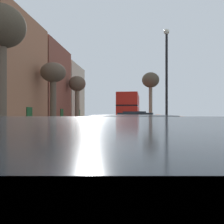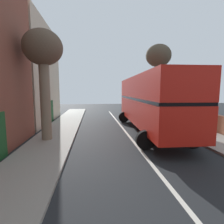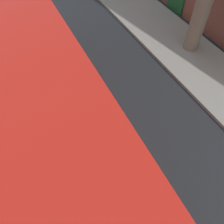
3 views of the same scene
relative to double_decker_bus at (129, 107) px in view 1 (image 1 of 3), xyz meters
name	(u,v)px [view 1 (image 1 of 3)]	position (x,y,z in m)	size (l,w,h in m)	color
ground_plane	(105,132)	(-1.70, -14.11, -2.36)	(84.00, 84.00, 0.00)	black
road_centre_line	(105,132)	(-1.70, -14.11, -2.35)	(0.16, 54.00, 0.01)	silver
sidewalk_left	(47,131)	(-6.60, -14.11, -2.30)	(2.60, 60.00, 0.12)	gray
sidewalk_right	(165,132)	(3.20, -14.11, -2.30)	(2.60, 60.00, 0.12)	gray
terraced_houses_left	(3,73)	(-10.20, -14.67, 2.62)	(4.07, 47.62, 10.36)	brown
boundary_wall_right	(184,125)	(4.75, -14.11, -1.69)	(0.36, 54.00, 1.32)	#9E6647
double_decker_bus	(129,107)	(0.00, 0.00, 0.00)	(3.83, 11.53, 4.06)	red
parked_car_black_right_0	(134,143)	(0.80, -28.98, -1.45)	(2.58, 4.52, 1.58)	black
parked_car_grey_right_1	(135,121)	(0.80, -15.06, -1.38)	(2.66, 4.59, 1.73)	slate
parked_car_white_right_2	(135,126)	(0.80, -21.73, -1.43)	(2.55, 3.95, 1.63)	silver
street_tree_left_0	(77,87)	(-6.90, -1.74, 2.72)	(2.24, 2.24, 6.39)	#7A6B56
street_tree_right_1	(151,82)	(3.29, 6.88, 4.26)	(2.81, 2.81, 8.09)	#7A6B56
street_tree_left_2	(53,77)	(-6.72, -12.21, 2.59)	(2.35, 2.35, 6.12)	brown
street_tree_left_4	(1,33)	(-6.66, -21.49, 3.71)	(2.76, 2.76, 7.54)	brown
lamppost_right	(167,75)	(2.60, -20.28, 1.45)	(0.32, 0.32, 6.31)	black
litter_bin_right	(192,133)	(3.60, -22.32, -1.72)	(0.55, 0.55, 1.03)	black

